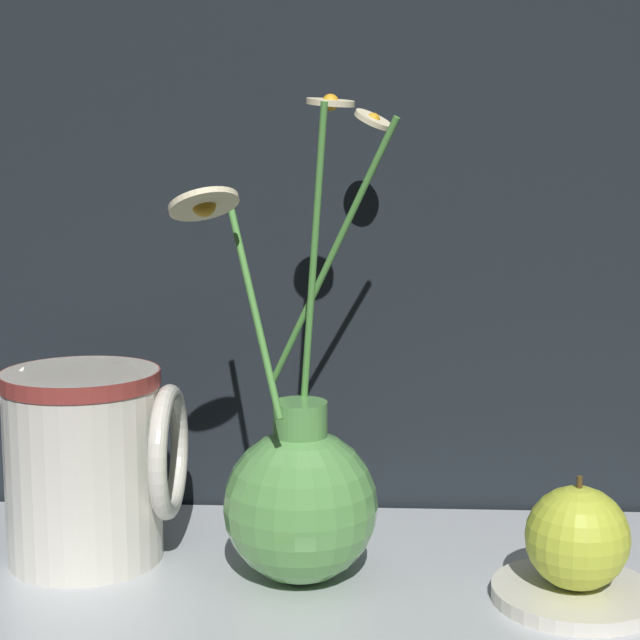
% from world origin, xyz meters
% --- Properties ---
extents(ground_plane, '(6.00, 6.00, 0.00)m').
position_xyz_m(ground_plane, '(0.00, 0.00, 0.00)').
color(ground_plane, black).
extents(shelf, '(0.88, 0.33, 0.01)m').
position_xyz_m(shelf, '(0.00, 0.00, 0.01)').
color(shelf, '#B2B7BC').
rests_on(shelf, ground_plane).
extents(vase_with_flowers, '(0.17, 0.18, 0.35)m').
position_xyz_m(vase_with_flowers, '(-0.02, 0.01, 0.08)').
color(vase_with_flowers, '#59994C').
rests_on(vase_with_flowers, shelf).
extents(ceramic_pitcher, '(0.14, 0.12, 0.16)m').
position_xyz_m(ceramic_pitcher, '(-0.18, 0.04, 0.09)').
color(ceramic_pitcher, beige).
rests_on(ceramic_pitcher, shelf).
extents(saucer_plate, '(0.12, 0.12, 0.01)m').
position_xyz_m(saucer_plate, '(0.17, -0.02, 0.02)').
color(saucer_plate, silver).
rests_on(saucer_plate, shelf).
extents(orange_fruit, '(0.07, 0.07, 0.08)m').
position_xyz_m(orange_fruit, '(0.17, -0.02, 0.06)').
color(orange_fruit, '#B7C638').
rests_on(orange_fruit, saucer_plate).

